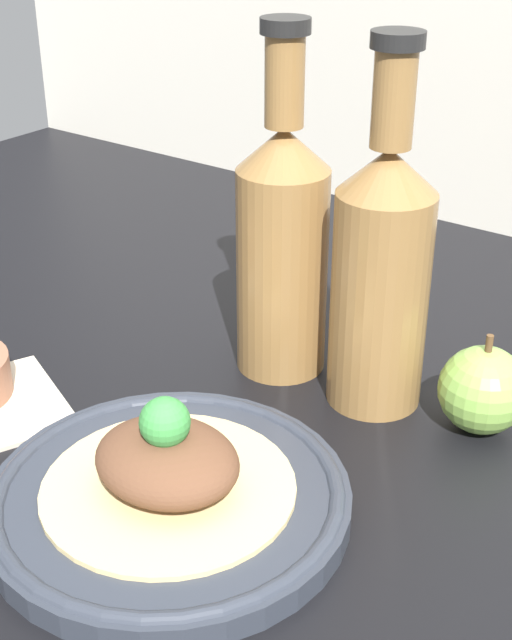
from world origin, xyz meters
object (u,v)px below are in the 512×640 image
plated_food (167,464)px  cider_bottle_left (282,242)px  cider_bottle_right (381,270)px  plate (169,498)px  apple (483,390)px

plated_food → cider_bottle_left: size_ratio=0.59×
plated_food → cider_bottle_right: size_ratio=0.59×
plate → apple: 26.15cm
cider_bottle_left → cider_bottle_right: 9.52cm
cider_bottle_left → apple: (18.62, 1.06, -8.28)cm
apple → cider_bottle_left: bearing=-176.8°
cider_bottle_left → apple: size_ratio=3.57×
plate → cider_bottle_left: cider_bottle_left is taller
plated_food → cider_bottle_right: bearing=79.1°
plated_food → apple: 26.04cm
plate → plated_food: 2.89cm
cider_bottle_right → apple: size_ratio=3.57×
apple → cider_bottle_right: bearing=-173.4°
plate → cider_bottle_left: (-5.41, 21.38, 10.66)cm
plate → plated_food: size_ratio=1.43×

